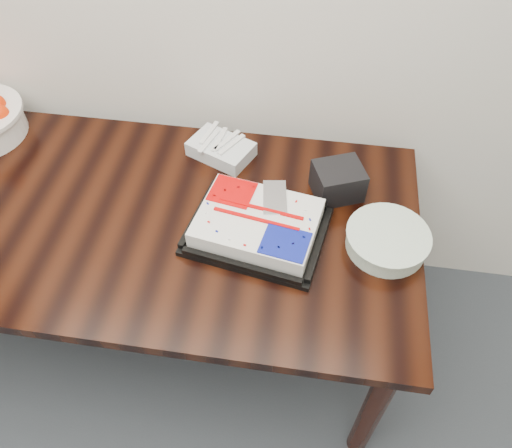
# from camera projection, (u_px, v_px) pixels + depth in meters

# --- Properties ---
(table) EXTENTS (1.80, 0.90, 0.75)m
(table) POSITION_uv_depth(u_px,v_px,m) (143.00, 230.00, 1.67)
(table) COLOR black
(table) RESTS_ON ground
(cake_tray) EXTENTS (0.46, 0.39, 0.09)m
(cake_tray) POSITION_uv_depth(u_px,v_px,m) (258.00, 225.00, 1.53)
(cake_tray) COLOR black
(cake_tray) RESTS_ON table
(plate_stack) EXTENTS (0.25, 0.25, 0.06)m
(plate_stack) POSITION_uv_depth(u_px,v_px,m) (387.00, 240.00, 1.50)
(plate_stack) COLOR white
(plate_stack) RESTS_ON table
(fork_bag) EXTENTS (0.25, 0.22, 0.06)m
(fork_bag) POSITION_uv_depth(u_px,v_px,m) (221.00, 148.00, 1.77)
(fork_bag) COLOR silver
(fork_bag) RESTS_ON table
(napkin_box) EXTENTS (0.19, 0.18, 0.11)m
(napkin_box) POSITION_uv_depth(u_px,v_px,m) (338.00, 181.00, 1.63)
(napkin_box) COLOR black
(napkin_box) RESTS_ON table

